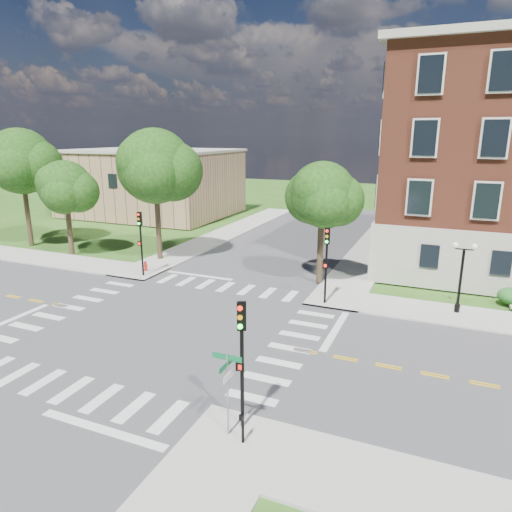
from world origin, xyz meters
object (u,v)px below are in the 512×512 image
at_px(street_sign_pole, 228,379).
at_px(fire_hydrant, 146,266).
at_px(traffic_signal_nw, 141,235).
at_px(traffic_signal_se, 242,349).
at_px(push_button_post, 243,426).
at_px(traffic_signal_ne, 326,256).
at_px(twin_lamp_west, 461,273).

height_order(street_sign_pole, fire_hydrant, street_sign_pole).
xyz_separation_m(traffic_signal_nw, street_sign_pole, (14.15, -14.31, -0.88)).
height_order(traffic_signal_se, street_sign_pole, traffic_signal_se).
bearing_deg(traffic_signal_se, traffic_signal_nw, 136.44).
xyz_separation_m(traffic_signal_nw, push_button_post, (14.80, -14.53, -2.39)).
height_order(traffic_signal_se, traffic_signal_ne, same).
height_order(traffic_signal_ne, traffic_signal_nw, same).
distance_m(push_button_post, fire_hydrant, 21.95).
distance_m(traffic_signal_se, push_button_post, 2.56).
bearing_deg(street_sign_pole, fire_hydrant, 133.67).
relative_size(twin_lamp_west, fire_hydrant, 5.64).
height_order(traffic_signal_nw, push_button_post, traffic_signal_nw).
height_order(traffic_signal_se, fire_hydrant, traffic_signal_se).
distance_m(traffic_signal_nw, push_button_post, 20.88).
bearing_deg(traffic_signal_nw, street_sign_pole, -45.32).
relative_size(traffic_signal_nw, street_sign_pole, 1.55).
relative_size(traffic_signal_se, street_sign_pole, 1.55).
bearing_deg(twin_lamp_west, fire_hydrant, -179.62).
relative_size(traffic_signal_ne, traffic_signal_nw, 1.00).
relative_size(traffic_signal_se, fire_hydrant, 6.40).
bearing_deg(traffic_signal_nw, push_button_post, -44.47).
xyz_separation_m(traffic_signal_ne, twin_lamp_west, (7.65, 1.60, -0.66)).
distance_m(street_sign_pole, fire_hydrant, 21.41).
bearing_deg(street_sign_pole, traffic_signal_se, 66.26).
xyz_separation_m(traffic_signal_se, push_button_post, (0.39, -0.82, -2.39)).
distance_m(traffic_signal_ne, street_sign_pole, 14.01).
relative_size(traffic_signal_nw, push_button_post, 4.00).
bearing_deg(twin_lamp_west, traffic_signal_se, -115.77).
bearing_deg(traffic_signal_se, street_sign_pole, -113.74).
bearing_deg(traffic_signal_nw, twin_lamp_west, 3.35).
distance_m(traffic_signal_ne, push_button_post, 14.42).
xyz_separation_m(twin_lamp_west, street_sign_pole, (-7.49, -15.58, -0.21)).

